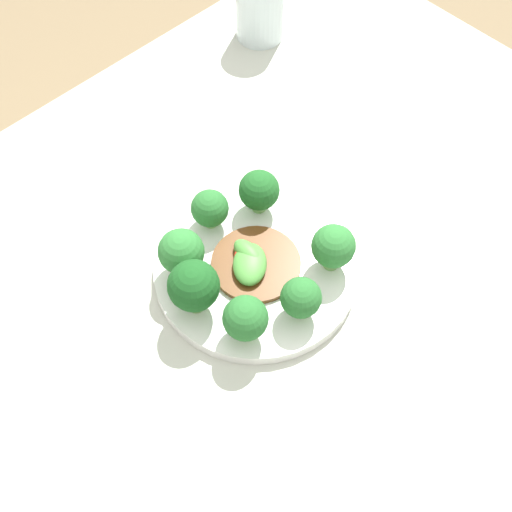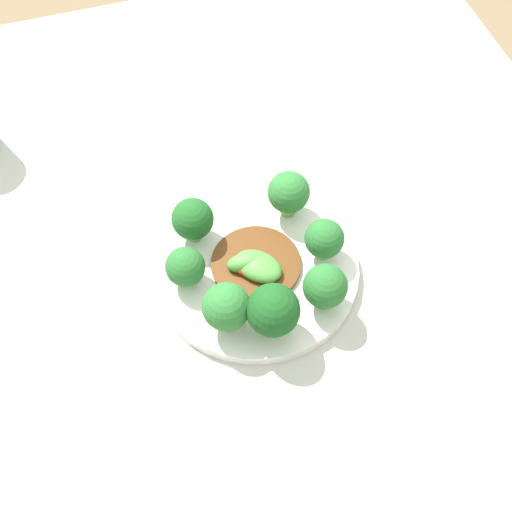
# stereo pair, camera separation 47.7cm
# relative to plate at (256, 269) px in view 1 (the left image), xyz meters

# --- Properties ---
(ground_plane) EXTENTS (8.00, 8.00, 0.00)m
(ground_plane) POSITION_rel_plate_xyz_m (-0.02, -0.03, -0.73)
(ground_plane) COLOR #7F6B4C
(table) EXTENTS (1.13, 0.88, 0.72)m
(table) POSITION_rel_plate_xyz_m (-0.02, -0.03, -0.37)
(table) COLOR #B7BCAD
(table) RESTS_ON ground_plane
(plate) EXTENTS (0.24, 0.24, 0.02)m
(plate) POSITION_rel_plate_xyz_m (0.00, 0.00, 0.00)
(plate) COLOR white
(plate) RESTS_ON table
(broccoli_northwest) EXTENTS (0.05, 0.05, 0.07)m
(broccoli_northwest) POSITION_rel_plate_xyz_m (-0.07, 0.05, 0.05)
(broccoli_northwest) COLOR #89B76B
(broccoli_northwest) RESTS_ON plate
(broccoli_north) EXTENTS (0.05, 0.05, 0.05)m
(broccoli_north) POSITION_rel_plate_xyz_m (0.00, 0.08, 0.04)
(broccoli_north) COLOR #89B76B
(broccoli_north) RESTS_ON plate
(broccoli_south) EXTENTS (0.05, 0.05, 0.06)m
(broccoli_south) POSITION_rel_plate_xyz_m (-0.01, -0.08, 0.04)
(broccoli_south) COLOR #89B76B
(broccoli_south) RESTS_ON plate
(broccoli_southeast) EXTENTS (0.05, 0.05, 0.06)m
(broccoli_southeast) POSITION_rel_plate_xyz_m (0.06, -0.06, 0.05)
(broccoli_southeast) COLOR #70A356
(broccoli_southeast) RESTS_ON plate
(broccoli_southwest) EXTENTS (0.05, 0.05, 0.06)m
(broccoli_southwest) POSITION_rel_plate_xyz_m (-0.07, -0.06, 0.04)
(broccoli_southwest) COLOR #7AAD5B
(broccoli_southwest) RESTS_ON plate
(broccoli_northeast) EXTENTS (0.05, 0.05, 0.06)m
(broccoli_northeast) POSITION_rel_plate_xyz_m (0.06, 0.06, 0.04)
(broccoli_northeast) COLOR #70A356
(broccoli_northeast) RESTS_ON plate
(broccoli_west) EXTENTS (0.06, 0.06, 0.07)m
(broccoli_west) POSITION_rel_plate_xyz_m (-0.09, 0.01, 0.05)
(broccoli_west) COLOR #7AAD5B
(broccoli_west) RESTS_ON plate
(stirfry_center) EXTENTS (0.11, 0.11, 0.02)m
(stirfry_center) POSITION_rel_plate_xyz_m (-0.00, 0.00, 0.02)
(stirfry_center) COLOR #5B3314
(stirfry_center) RESTS_ON plate
(drinking_glass) EXTENTS (0.07, 0.07, 0.10)m
(drinking_glass) POSITION_rel_plate_xyz_m (0.30, 0.31, 0.04)
(drinking_glass) COLOR silver
(drinking_glass) RESTS_ON table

